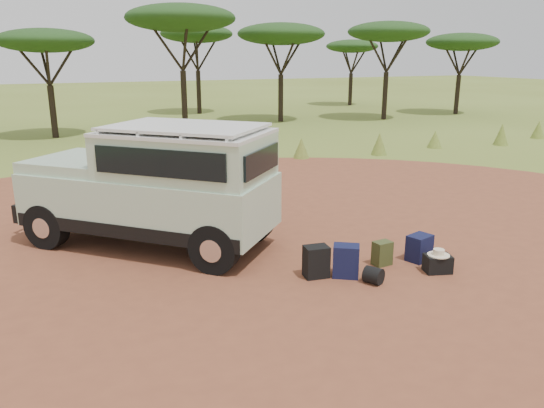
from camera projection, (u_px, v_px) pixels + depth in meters
name	position (u px, v px, depth m)	size (l,w,h in m)	color
ground	(231.00, 276.00, 9.11)	(140.00, 140.00, 0.00)	olive
dirt_clearing	(231.00, 275.00, 9.11)	(23.00, 23.00, 0.01)	brown
grass_fringe	(141.00, 162.00, 16.67)	(36.60, 1.60, 0.90)	olive
acacia_treeline	(104.00, 29.00, 25.49)	(46.70, 13.20, 6.26)	black
safari_vehicle	(156.00, 188.00, 10.25)	(4.90, 4.83, 2.42)	#A7C3A6
backpack_black	(316.00, 262.00, 8.99)	(0.40, 0.30, 0.55)	black
backpack_navy	(346.00, 261.00, 9.00)	(0.43, 0.31, 0.57)	#13183B
backpack_olive	(382.00, 253.00, 9.52)	(0.32, 0.23, 0.45)	#3C421E
duffel_navy	(419.00, 248.00, 9.72)	(0.44, 0.33, 0.49)	#13183B
hard_case	(438.00, 264.00, 9.21)	(0.44, 0.32, 0.32)	black
stuff_sack	(373.00, 275.00, 8.77)	(0.28, 0.28, 0.28)	black
safari_hat	(439.00, 253.00, 9.16)	(0.38, 0.38, 0.11)	beige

